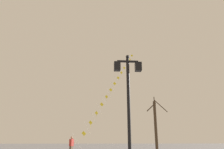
{
  "coord_description": "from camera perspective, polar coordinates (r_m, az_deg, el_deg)",
  "views": [
    {
      "loc": [
        0.7,
        -0.1,
        1.36
      ],
      "look_at": [
        2.22,
        22.1,
        8.35
      ],
      "focal_mm": 33.71,
      "sensor_mm": 36.0,
      "label": 1
    }
  ],
  "objects": [
    {
      "name": "kite_flyer",
      "position": [
        19.85,
        -10.97,
        -18.46
      ],
      "size": [
        0.42,
        0.61,
        1.71
      ],
      "rotation": [
        0.0,
        0.0,
        1.09
      ],
      "color": "brown",
      "rests_on": "ground_plane"
    },
    {
      "name": "kite_train",
      "position": [
        29.05,
        0.28,
        -3.21
      ],
      "size": [
        8.53,
        14.51,
        16.25
      ],
      "color": "brown",
      "rests_on": "ground_plane"
    },
    {
      "name": "twin_lantern_lamp_post",
      "position": [
        9.24,
        4.43,
        -3.88
      ],
      "size": [
        1.24,
        0.28,
        5.11
      ],
      "color": "black",
      "rests_on": "ground_plane"
    },
    {
      "name": "bare_tree",
      "position": [
        18.05,
        11.79,
        -13.77
      ],
      "size": [
        1.7,
        1.32,
        4.91
      ],
      "color": "#423323",
      "rests_on": "ground_plane"
    }
  ]
}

